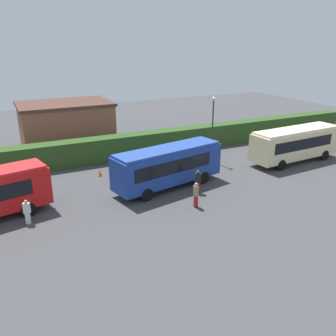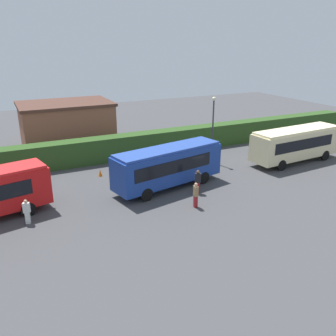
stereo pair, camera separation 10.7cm
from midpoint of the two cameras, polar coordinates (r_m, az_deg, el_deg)
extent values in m
plane|color=#424244|center=(29.99, 2.76, -2.33)|extent=(83.38, 83.38, 0.00)
cube|color=black|center=(26.79, -18.77, -1.29)|extent=(0.43, 1.87, 1.06)
cube|color=silver|center=(26.54, -18.95, 0.29)|extent=(0.30, 1.26, 0.28)
cylinder|color=black|center=(27.88, -22.55, -4.54)|extent=(1.04, 0.48, 1.00)
cylinder|color=black|center=(26.00, -21.22, -6.12)|extent=(1.04, 0.48, 1.00)
sphere|color=silver|center=(27.80, -18.92, -3.25)|extent=(0.22, 0.22, 0.22)
sphere|color=silver|center=(26.68, -17.98, -4.11)|extent=(0.22, 0.22, 0.22)
cube|color=navy|center=(28.40, 0.14, 0.35)|extent=(9.52, 4.17, 2.56)
cube|color=#2747A0|center=(27.97, 0.14, 3.03)|extent=(9.21, 3.93, 0.20)
cube|color=black|center=(29.06, -1.80, 1.44)|extent=(7.06, 1.44, 1.02)
cube|color=black|center=(27.21, 1.21, 0.16)|extent=(7.06, 1.44, 1.02)
cube|color=black|center=(31.19, 6.91, 2.59)|extent=(0.43, 1.95, 1.08)
cube|color=silver|center=(30.97, 6.97, 3.99)|extent=(0.30, 1.31, 0.28)
cylinder|color=black|center=(31.35, 3.05, -0.36)|extent=(1.04, 0.47, 1.00)
cylinder|color=black|center=(29.81, 5.81, -1.52)|extent=(1.04, 0.47, 1.00)
cylinder|color=black|center=(28.22, -5.86, -2.77)|extent=(1.04, 0.47, 1.00)
cylinder|color=black|center=(26.50, -3.32, -4.23)|extent=(1.04, 0.47, 1.00)
sphere|color=silver|center=(32.04, 6.01, 0.75)|extent=(0.22, 0.22, 0.22)
sphere|color=silver|center=(31.14, 7.68, 0.12)|extent=(0.22, 0.22, 0.22)
cube|color=beige|center=(36.71, 19.71, 3.64)|extent=(9.73, 3.13, 2.53)
cube|color=#F8E8B2|center=(36.39, 19.95, 5.71)|extent=(9.43, 2.91, 0.20)
cube|color=black|center=(37.24, 17.98, 4.54)|extent=(7.47, 0.50, 1.01)
cube|color=black|center=(35.62, 20.98, 3.53)|extent=(7.47, 0.50, 1.01)
cube|color=black|center=(40.33, 24.30, 4.86)|extent=(0.17, 2.09, 1.06)
cube|color=silver|center=(40.16, 24.45, 5.94)|extent=(0.13, 1.40, 0.28)
cylinder|color=black|center=(39.99, 21.07, 2.77)|extent=(1.02, 0.34, 1.00)
cylinder|color=black|center=(38.63, 23.70, 1.85)|extent=(1.02, 0.34, 1.00)
cylinder|color=black|center=(35.73, 14.91, 1.51)|extent=(1.02, 0.34, 1.00)
cylinder|color=black|center=(34.19, 17.62, 0.43)|extent=(1.02, 0.34, 1.00)
sphere|color=silver|center=(41.03, 23.30, 3.46)|extent=(0.22, 0.22, 0.22)
sphere|color=silver|center=(40.25, 24.86, 2.94)|extent=(0.22, 0.22, 0.22)
cube|color=silver|center=(25.04, -21.23, -7.40)|extent=(0.34, 0.33, 0.78)
cube|color=silver|center=(24.74, -21.44, -5.88)|extent=(0.48, 0.42, 0.68)
sphere|color=tan|center=(24.56, -21.57, -4.93)|extent=(0.21, 0.21, 0.21)
cube|color=maroon|center=(25.62, 4.51, -5.30)|extent=(0.28, 0.30, 0.86)
cube|color=olive|center=(25.30, 4.56, -3.65)|extent=(0.32, 0.45, 0.75)
sphere|color=tan|center=(25.11, 4.59, -2.61)|extent=(0.24, 0.24, 0.24)
cube|color=maroon|center=(27.89, 4.81, -3.15)|extent=(0.36, 0.34, 0.87)
cube|color=black|center=(27.59, 4.86, -1.59)|extent=(0.52, 0.43, 0.76)
sphere|color=brown|center=(27.41, 4.89, -0.61)|extent=(0.24, 0.24, 0.24)
cube|color=#2C4C1E|center=(36.87, -3.57, 3.82)|extent=(53.69, 1.79, 2.37)
cube|color=brown|center=(40.24, -15.66, 6.24)|extent=(9.10, 6.38, 4.77)
cube|color=#4C2D23|center=(39.76, -15.99, 9.79)|extent=(9.46, 6.64, 0.30)
cone|color=orange|center=(31.82, -10.61, -0.76)|extent=(0.36, 0.36, 0.60)
cylinder|color=#38383D|center=(34.42, 7.17, 5.64)|extent=(0.14, 0.14, 5.95)
sphere|color=beige|center=(33.80, 7.40, 10.84)|extent=(0.36, 0.36, 0.36)
camera|label=1|loc=(0.05, -89.89, 0.04)|focal=38.42mm
camera|label=2|loc=(0.05, 90.11, -0.04)|focal=38.42mm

